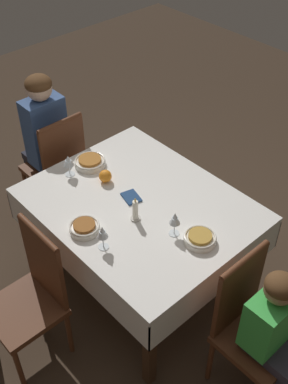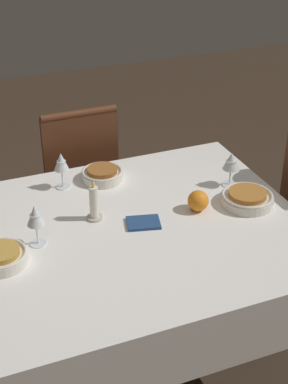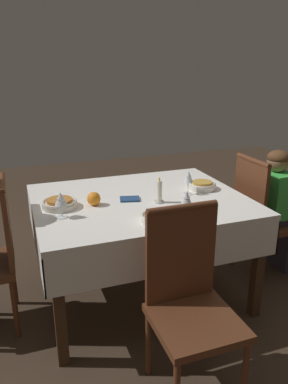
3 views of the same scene
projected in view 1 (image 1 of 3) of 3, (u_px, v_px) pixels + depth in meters
name	position (u px, v px, depth m)	size (l,w,h in m)	color
ground_plane	(140.00, 277.00, 3.53)	(8.00, 8.00, 0.00)	#3D2D21
dining_table	(140.00, 212.00, 3.11)	(1.39, 1.12, 0.73)	white
chair_west	(57.00, 164.00, 3.73)	(0.41, 0.40, 0.95)	#562D19
chair_east	(250.00, 323.00, 2.65)	(0.41, 0.40, 0.95)	#562D19
chair_south	(32.00, 293.00, 2.80)	(0.40, 0.41, 0.95)	#562D19
person_adult_denim	(43.00, 136.00, 3.70)	(0.34, 0.30, 1.22)	#282833
person_child_green	(277.00, 339.00, 2.53)	(0.33, 0.30, 0.99)	#383342
bowl_west	(90.00, 162.00, 3.33)	(0.22, 0.22, 0.06)	silver
wine_glass_west	(68.00, 161.00, 3.20)	(0.07, 0.07, 0.16)	white
bowl_east	(200.00, 238.00, 2.78)	(0.19, 0.19, 0.06)	silver
wine_glass_east	(175.00, 219.00, 2.77)	(0.06, 0.06, 0.17)	white
bowl_south	(84.00, 227.00, 2.85)	(0.18, 0.18, 0.06)	silver
wine_glass_south	(102.00, 233.00, 2.69)	(0.06, 0.06, 0.16)	white
candle_centerpiece	(135.00, 211.00, 2.90)	(0.06, 0.06, 0.17)	beige
orange_fruit	(105.00, 176.00, 3.19)	(0.09, 0.09, 0.09)	orange
napkin_red_folded	(131.00, 197.00, 3.08)	(0.15, 0.12, 0.01)	navy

